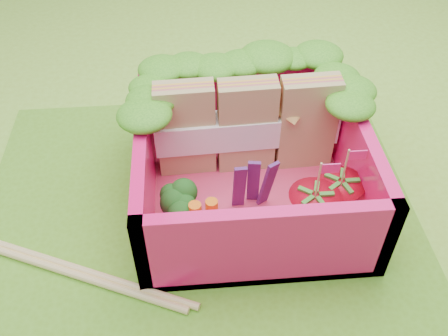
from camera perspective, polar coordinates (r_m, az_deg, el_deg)
ground at (r=2.93m, az=-2.66°, el=-8.07°), size 14.00×14.00×0.00m
placemat at (r=2.92m, az=-2.67°, el=-7.89°), size 2.60×2.60×0.03m
bento_floor at (r=3.10m, az=2.95°, el=-2.82°), size 1.30×1.30×0.05m
bento_box at (r=2.92m, az=3.12°, el=0.53°), size 1.30×1.30×0.55m
lettuce_ruffle at (r=3.07m, az=2.32°, el=10.85°), size 1.43×0.76×0.11m
sandwich_stack at (r=3.05m, az=2.71°, el=4.78°), size 1.13×0.21×0.62m
broccoli at (r=2.76m, az=-5.43°, el=-4.41°), size 0.31×0.31×0.25m
carrot_sticks at (r=2.76m, az=-2.37°, el=-5.80°), size 0.16×0.12×0.27m
purple_wedges at (r=2.85m, az=3.39°, el=-1.84°), size 0.23×0.07×0.38m
strawberry_left at (r=2.80m, az=10.05°, el=-5.08°), size 0.29×0.29×0.53m
strawberry_right at (r=2.91m, az=12.88°, el=-3.39°), size 0.27×0.27×0.51m
snap_peas at (r=2.99m, az=11.04°, el=-4.74°), size 0.62×0.47×0.05m
chopsticks at (r=3.06m, az=-23.20°, el=-8.68°), size 2.08×0.95×0.04m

